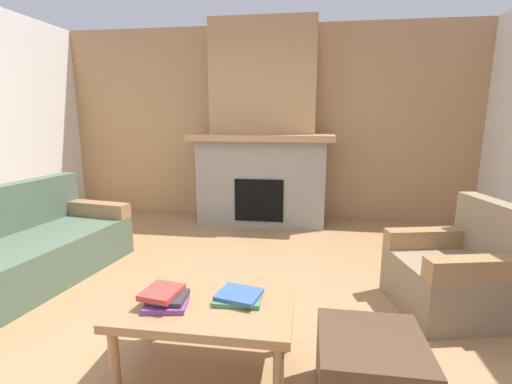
% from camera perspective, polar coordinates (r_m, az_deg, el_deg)
% --- Properties ---
extents(ground, '(9.00, 9.00, 0.00)m').
position_cam_1_polar(ground, '(2.87, -6.00, -19.17)').
color(ground, '#9E754C').
extents(wall_back_wood_panel, '(6.00, 0.12, 2.70)m').
position_cam_1_polar(wall_back_wood_panel, '(5.41, 1.59, 10.60)').
color(wall_back_wood_panel, tan).
rests_on(wall_back_wood_panel, ground).
extents(fireplace, '(1.90, 0.82, 2.70)m').
position_cam_1_polar(fireplace, '(5.05, 1.08, 8.38)').
color(fireplace, gray).
rests_on(fireplace, ground).
extents(couch, '(1.10, 1.91, 0.85)m').
position_cam_1_polar(couch, '(3.90, -32.38, -7.76)').
color(couch, '#4C604C').
rests_on(couch, ground).
extents(armchair, '(0.91, 0.91, 0.85)m').
position_cam_1_polar(armchair, '(3.23, 28.89, -11.13)').
color(armchair, '#847056').
rests_on(armchair, ground).
extents(coffee_table, '(1.00, 0.60, 0.43)m').
position_cam_1_polar(coffee_table, '(2.21, -7.90, -18.08)').
color(coffee_table, '#997047').
rests_on(coffee_table, ground).
extents(ottoman, '(0.52, 0.52, 0.40)m').
position_cam_1_polar(ottoman, '(2.13, 17.39, -25.55)').
color(ottoman, '#4C3323').
rests_on(ottoman, ground).
extents(book_stack_near_edge, '(0.27, 0.26, 0.09)m').
position_cam_1_polar(book_stack_near_edge, '(2.19, -14.01, -15.77)').
color(book_stack_near_edge, '#7A3D84').
rests_on(book_stack_near_edge, coffee_table).
extents(book_stack_center, '(0.28, 0.25, 0.05)m').
position_cam_1_polar(book_stack_center, '(2.18, -2.77, -16.07)').
color(book_stack_center, '#3D7F4C').
rests_on(book_stack_center, coffee_table).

